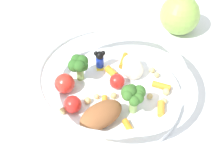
{
  "coord_description": "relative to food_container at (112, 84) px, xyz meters",
  "views": [
    {
      "loc": [
        -0.05,
        -0.38,
        0.44
      ],
      "look_at": [
        -0.01,
        -0.01,
        0.03
      ],
      "focal_mm": 54.98,
      "sensor_mm": 36.0,
      "label": 1
    }
  ],
  "objects": [
    {
      "name": "food_container",
      "position": [
        0.0,
        0.0,
        0.0
      ],
      "size": [
        0.24,
        0.24,
        0.06
      ],
      "color": "white",
      "rests_on": "ground_plane"
    },
    {
      "name": "loose_apple",
      "position": [
        0.15,
        0.16,
        0.01
      ],
      "size": [
        0.08,
        0.08,
        0.09
      ],
      "color": "#8CB74C",
      "rests_on": "ground_plane"
    },
    {
      "name": "ground_plane",
      "position": [
        0.01,
        0.01,
        -0.03
      ],
      "size": [
        2.4,
        2.4,
        0.0
      ],
      "primitive_type": "plane",
      "color": "white"
    }
  ]
}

